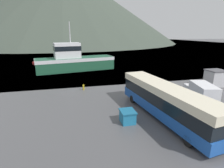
% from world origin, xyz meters
% --- Properties ---
extents(water_surface, '(240.00, 240.00, 0.00)m').
position_xyz_m(water_surface, '(0.00, 139.83, 0.00)').
color(water_surface, slate).
rests_on(water_surface, ground).
extents(hill_backdrop, '(190.38, 190.38, 62.52)m').
position_xyz_m(hill_backdrop, '(-10.84, 164.14, 31.26)').
color(hill_backdrop, '#3D473D').
rests_on(hill_backdrop, ground).
extents(tour_bus, '(4.05, 13.13, 3.30)m').
position_xyz_m(tour_bus, '(0.51, 7.88, 1.86)').
color(tour_bus, '#194799').
rests_on(tour_bus, ground).
extents(delivery_van, '(3.29, 5.87, 2.40)m').
position_xyz_m(delivery_van, '(6.87, 10.49, 1.27)').
color(delivery_van, silver).
rests_on(delivery_van, ground).
extents(fishing_boat, '(17.42, 7.71, 10.33)m').
position_xyz_m(fishing_boat, '(-7.41, 33.10, 2.25)').
color(fishing_boat, '#1E5138').
rests_on(fishing_boat, water_surface).
extents(storage_bin, '(1.36, 1.54, 1.18)m').
position_xyz_m(storage_bin, '(-3.22, 7.73, 0.60)').
color(storage_bin, teal).
rests_on(storage_bin, ground).
extents(dock_kiosk, '(2.66, 2.36, 2.55)m').
position_xyz_m(dock_kiosk, '(13.77, 15.82, 1.29)').
color(dock_kiosk, '#B2B2B7').
rests_on(dock_kiosk, ground).
extents(small_boat, '(7.08, 5.20, 0.70)m').
position_xyz_m(small_boat, '(-14.61, 43.89, 0.35)').
color(small_boat, maroon).
rests_on(small_boat, water_surface).
extents(mooring_bollard, '(0.29, 0.29, 0.81)m').
position_xyz_m(mooring_bollard, '(-6.49, 18.49, 0.44)').
color(mooring_bollard, '#B29919').
rests_on(mooring_bollard, ground).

